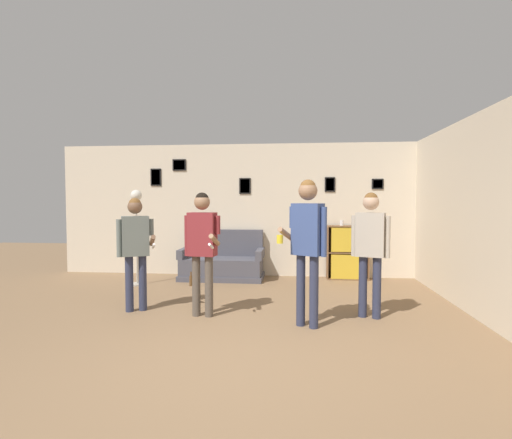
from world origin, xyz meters
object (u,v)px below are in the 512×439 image
at_px(couch, 222,263).
at_px(person_player_foreground_left, 135,243).
at_px(bookshelf, 347,252).
at_px(drinking_cup, 342,223).
at_px(person_watcher_holding_cup, 307,235).
at_px(person_spectator_near_bookshelf, 370,241).
at_px(person_player_foreground_center, 202,241).
at_px(bottle_on_floor, 191,280).
at_px(floor_lamp, 136,218).

distance_m(couch, person_player_foreground_left, 2.62).
xyz_separation_m(bookshelf, drinking_cup, (-0.12, 0.00, 0.58)).
height_order(couch, person_watcher_holding_cup, person_watcher_holding_cup).
bearing_deg(person_spectator_near_bookshelf, bookshelf, 89.20).
distance_m(bookshelf, person_spectator_near_bookshelf, 2.65).
distance_m(bookshelf, person_player_foreground_center, 3.59).
distance_m(person_player_foreground_left, person_spectator_near_bookshelf, 3.20).
bearing_deg(person_watcher_holding_cup, couch, 118.85).
bearing_deg(bottle_on_floor, person_player_foreground_left, -101.30).
relative_size(floor_lamp, bottle_on_floor, 6.73).
bearing_deg(floor_lamp, person_player_foreground_left, -68.10).
bearing_deg(bottle_on_floor, bookshelf, 17.74).
relative_size(person_watcher_holding_cup, person_spectator_near_bookshelf, 1.09).
distance_m(floor_lamp, person_watcher_holding_cup, 3.71).
bearing_deg(drinking_cup, couch, -175.34).
bearing_deg(person_player_foreground_center, floor_lamp, 132.29).
distance_m(couch, person_watcher_holding_cup, 3.39).
xyz_separation_m(floor_lamp, drinking_cup, (3.79, 0.94, -0.12)).
relative_size(person_player_foreground_left, person_spectator_near_bookshelf, 0.96).
relative_size(person_player_foreground_center, person_spectator_near_bookshelf, 1.00).
relative_size(couch, floor_lamp, 0.93).
height_order(person_spectator_near_bookshelf, bottle_on_floor, person_spectator_near_bookshelf).
bearing_deg(floor_lamp, drinking_cup, 13.96).
bearing_deg(person_spectator_near_bookshelf, bottle_on_floor, 149.68).
distance_m(bookshelf, drinking_cup, 0.59).
relative_size(person_player_foreground_center, bottle_on_floor, 6.40).
relative_size(bookshelf, person_spectator_near_bookshelf, 0.64).
xyz_separation_m(person_player_foreground_left, drinking_cup, (3.12, 2.61, 0.14)).
height_order(person_watcher_holding_cup, person_spectator_near_bookshelf, person_watcher_holding_cup).
bearing_deg(bookshelf, couch, -175.58).
bearing_deg(person_watcher_holding_cup, bottle_on_floor, 133.40).
height_order(person_player_foreground_center, drinking_cup, person_player_foreground_center).
distance_m(person_watcher_holding_cup, person_spectator_near_bookshelf, 0.96).
distance_m(bookshelf, bottle_on_floor, 3.07).
distance_m(floor_lamp, person_player_foreground_center, 2.47).
bearing_deg(person_player_foreground_left, person_watcher_holding_cup, -11.24).
distance_m(person_spectator_near_bookshelf, bottle_on_floor, 3.44).
height_order(person_player_foreground_center, person_watcher_holding_cup, person_watcher_holding_cup).
xyz_separation_m(couch, person_player_foreground_left, (-0.78, -2.41, 0.66)).
relative_size(person_player_foreground_left, person_watcher_holding_cup, 0.88).
bearing_deg(person_spectator_near_bookshelf, person_player_foreground_left, -179.98).
bearing_deg(person_player_foreground_left, floor_lamp, 111.90).
height_order(bookshelf, floor_lamp, floor_lamp).
distance_m(person_player_foreground_left, bottle_on_floor, 1.92).
bearing_deg(person_player_foreground_center, couch, 94.68).
bearing_deg(person_watcher_holding_cup, drinking_cup, 76.24).
bearing_deg(bottle_on_floor, drinking_cup, 18.45).
xyz_separation_m(person_player_foreground_left, person_spectator_near_bookshelf, (3.20, 0.00, 0.05)).
xyz_separation_m(person_player_foreground_center, person_watcher_holding_cup, (1.38, -0.31, 0.11)).
distance_m(person_player_foreground_left, person_watcher_holding_cup, 2.42).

